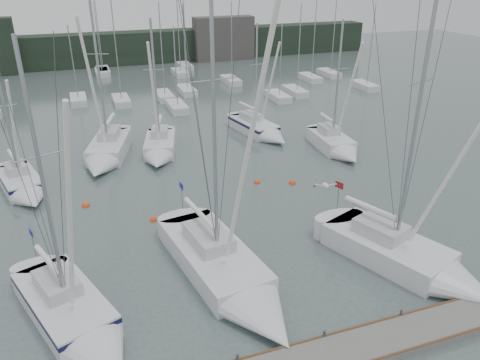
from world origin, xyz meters
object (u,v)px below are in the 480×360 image
(sailboat_near_right, at_px, (421,265))
(buoy_c, at_px, (86,206))
(sailboat_mid_b, at_px, (106,154))
(buoy_d, at_px, (292,183))
(sailboat_near_left, at_px, (79,323))
(sailboat_mid_e, at_px, (337,147))
(sailboat_mid_a, at_px, (24,187))
(buoy_b, at_px, (257,183))
(sailboat_mid_d, at_px, (262,130))
(buoy_a, at_px, (153,220))
(sailboat_mid_c, at_px, (159,150))
(sailboat_near_center, at_px, (235,283))

(sailboat_near_right, xyz_separation_m, buoy_c, (-16.41, 14.05, -0.62))
(sailboat_mid_b, distance_m, buoy_d, 15.77)
(sailboat_mid_b, bearing_deg, sailboat_near_left, -81.60)
(sailboat_near_left, bearing_deg, sailboat_mid_e, 14.20)
(sailboat_near_right, relative_size, buoy_c, 32.14)
(sailboat_near_left, relative_size, sailboat_mid_a, 1.31)
(buoy_b, bearing_deg, sailboat_mid_d, 66.22)
(buoy_a, bearing_deg, sailboat_near_left, -118.29)
(sailboat_near_left, distance_m, buoy_b, 17.99)
(buoy_b, xyz_separation_m, buoy_d, (2.46, -1.02, 0.00))
(sailboat_mid_d, bearing_deg, sailboat_mid_c, 179.31)
(sailboat_mid_b, xyz_separation_m, sailboat_mid_d, (14.65, 1.56, -0.08))
(buoy_a, bearing_deg, buoy_c, 139.08)
(sailboat_mid_c, relative_size, buoy_b, 24.32)
(sailboat_near_left, distance_m, buoy_a, 10.32)
(sailboat_near_center, height_order, buoy_c, sailboat_near_center)
(sailboat_mid_d, distance_m, buoy_c, 19.07)
(sailboat_mid_a, height_order, sailboat_mid_e, sailboat_mid_e)
(sailboat_near_right, xyz_separation_m, sailboat_mid_a, (-20.43, 17.35, -0.06))
(sailboat_mid_b, height_order, sailboat_mid_e, sailboat_mid_b)
(sailboat_near_left, height_order, buoy_a, sailboat_near_left)
(sailboat_mid_a, xyz_separation_m, buoy_d, (18.92, -4.78, -0.57))
(buoy_c, bearing_deg, sailboat_near_left, -93.92)
(buoy_a, bearing_deg, sailboat_mid_c, 77.06)
(sailboat_near_right, bearing_deg, sailboat_near_left, 153.49)
(sailboat_mid_c, xyz_separation_m, buoy_b, (5.97, -7.66, -0.60))
(sailboat_near_left, relative_size, sailboat_mid_c, 1.15)
(sailboat_near_center, distance_m, buoy_c, 13.84)
(sailboat_mid_a, height_order, sailboat_mid_b, sailboat_mid_b)
(sailboat_mid_e, distance_m, buoy_b, 9.48)
(sailboat_near_center, bearing_deg, sailboat_mid_b, 94.08)
(sailboat_mid_c, bearing_deg, sailboat_near_right, -50.56)
(buoy_d, bearing_deg, sailboat_near_left, -144.92)
(sailboat_near_center, height_order, sailboat_near_right, sailboat_near_center)
(sailboat_mid_c, relative_size, sailboat_mid_d, 1.08)
(sailboat_mid_b, height_order, sailboat_mid_c, sailboat_mid_b)
(sailboat_mid_b, xyz_separation_m, sailboat_mid_c, (4.42, -0.43, -0.05))
(sailboat_mid_c, xyz_separation_m, sailboat_mid_e, (14.82, -4.31, -0.02))
(sailboat_mid_d, height_order, sailboat_mid_e, sailboat_mid_e)
(sailboat_mid_b, height_order, buoy_b, sailboat_mid_b)
(buoy_c, bearing_deg, sailboat_near_right, -40.57)
(sailboat_mid_a, xyz_separation_m, buoy_a, (8.04, -6.78, -0.57))
(sailboat_near_right, relative_size, sailboat_mid_b, 1.19)
(buoy_b, bearing_deg, sailboat_near_right, -73.72)
(sailboat_mid_d, xyz_separation_m, sailboat_mid_e, (4.60, -6.29, 0.01))
(sailboat_mid_a, xyz_separation_m, sailboat_mid_e, (25.31, -0.41, 0.01))
(sailboat_near_right, relative_size, sailboat_mid_e, 1.44)
(sailboat_near_right, xyz_separation_m, buoy_d, (-1.51, 12.57, -0.62))
(buoy_a, height_order, buoy_c, buoy_c)
(sailboat_near_left, height_order, buoy_b, sailboat_near_left)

